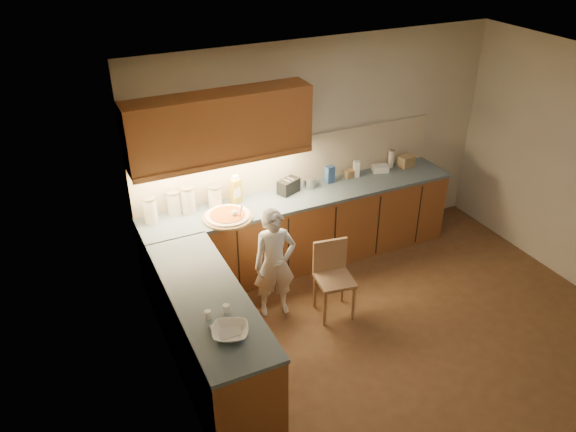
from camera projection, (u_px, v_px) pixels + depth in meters
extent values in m
plane|color=#53341C|center=(410.00, 337.00, 5.70)|extent=(4.50, 4.50, 0.00)
cube|color=beige|center=(320.00, 149.00, 6.62)|extent=(4.50, 0.04, 2.60)
cube|color=beige|center=(182.00, 295.00, 4.22)|extent=(0.04, 4.00, 2.60)
cube|color=white|center=(445.00, 87.00, 4.40)|extent=(4.50, 4.00, 0.04)
cube|color=brown|center=(302.00, 230.00, 6.67)|extent=(3.75, 0.60, 0.88)
cube|color=brown|center=(211.00, 337.00, 5.07)|extent=(0.60, 2.00, 0.88)
cube|color=#495C69|center=(303.00, 196.00, 6.44)|extent=(3.77, 0.62, 0.04)
cube|color=#495C69|center=(207.00, 296.00, 4.84)|extent=(0.62, 2.02, 0.04)
cube|color=black|center=(185.00, 276.00, 5.87)|extent=(0.02, 0.01, 0.80)
cube|color=black|center=(239.00, 262.00, 6.09)|extent=(0.02, 0.01, 0.80)
cube|color=black|center=(288.00, 249.00, 6.31)|extent=(0.02, 0.01, 0.80)
cube|color=black|center=(335.00, 237.00, 6.54)|extent=(0.02, 0.01, 0.80)
cube|color=black|center=(378.00, 226.00, 6.76)|extent=(0.02, 0.01, 0.80)
cube|color=black|center=(419.00, 215.00, 6.98)|extent=(0.02, 0.01, 0.80)
cube|color=beige|center=(292.00, 162.00, 6.51)|extent=(3.75, 0.02, 0.58)
cube|color=brown|center=(220.00, 126.00, 5.73)|extent=(1.95, 0.35, 0.70)
cube|color=brown|center=(228.00, 164.00, 5.77)|extent=(1.95, 0.02, 0.06)
cylinder|color=tan|center=(228.00, 217.00, 5.96)|extent=(0.54, 0.54, 0.02)
cylinder|color=#F5E1BF|center=(228.00, 215.00, 5.95)|extent=(0.47, 0.47, 0.02)
cylinder|color=#B44818|center=(228.00, 214.00, 5.94)|extent=(0.38, 0.38, 0.01)
sphere|color=white|center=(235.00, 213.00, 5.92)|extent=(0.07, 0.07, 0.07)
cylinder|color=white|center=(241.00, 212.00, 5.87)|extent=(0.02, 0.13, 0.22)
imported|color=white|center=(275.00, 264.00, 5.76)|extent=(0.49, 0.36, 1.23)
cylinder|color=tan|center=(325.00, 309.00, 5.77)|extent=(0.03, 0.03, 0.42)
cylinder|color=tan|center=(353.00, 304.00, 5.84)|extent=(0.03, 0.03, 0.42)
cylinder|color=tan|center=(315.00, 291.00, 6.03)|extent=(0.03, 0.03, 0.42)
cylinder|color=tan|center=(342.00, 286.00, 6.10)|extent=(0.03, 0.03, 0.42)
cube|color=tan|center=(335.00, 280.00, 5.82)|extent=(0.42, 0.42, 0.04)
cube|color=tan|center=(330.00, 255.00, 5.86)|extent=(0.37, 0.09, 0.37)
imported|color=white|center=(230.00, 332.00, 4.36)|extent=(0.38, 0.38, 0.07)
cylinder|color=silver|center=(150.00, 211.00, 5.82)|extent=(0.14, 0.14, 0.28)
cylinder|color=gray|center=(149.00, 198.00, 5.75)|extent=(0.15, 0.15, 0.02)
cylinder|color=beige|center=(174.00, 203.00, 5.98)|extent=(0.15, 0.15, 0.26)
cylinder|color=tan|center=(173.00, 192.00, 5.91)|extent=(0.16, 0.16, 0.02)
cylinder|color=beige|center=(188.00, 200.00, 6.01)|extent=(0.15, 0.15, 0.29)
cylinder|color=tan|center=(187.00, 188.00, 5.93)|extent=(0.16, 0.16, 0.02)
cylinder|color=silver|center=(215.00, 197.00, 6.13)|extent=(0.15, 0.15, 0.24)
cylinder|color=gray|center=(214.00, 186.00, 6.07)|extent=(0.16, 0.16, 0.02)
cube|color=gold|center=(236.00, 191.00, 6.19)|extent=(0.13, 0.12, 0.29)
cube|color=white|center=(235.00, 178.00, 6.11)|extent=(0.08, 0.07, 0.05)
cube|color=black|center=(289.00, 186.00, 6.43)|extent=(0.29, 0.24, 0.16)
cube|color=silver|center=(287.00, 180.00, 6.37)|extent=(0.07, 0.11, 0.00)
cube|color=silver|center=(290.00, 179.00, 6.41)|extent=(0.07, 0.11, 0.00)
cylinder|color=#A4A4A9|center=(309.00, 183.00, 6.56)|extent=(0.14, 0.14, 0.11)
cylinder|color=#A4A4A9|center=(309.00, 179.00, 6.53)|extent=(0.15, 0.15, 0.01)
cube|color=#305292|center=(330.00, 174.00, 6.65)|extent=(0.11, 0.09, 0.21)
cube|color=tan|center=(350.00, 174.00, 6.81)|extent=(0.14, 0.10, 0.09)
cube|color=white|center=(356.00, 169.00, 6.79)|extent=(0.08, 0.08, 0.20)
cube|color=white|center=(380.00, 168.00, 6.95)|extent=(0.23, 0.19, 0.08)
cylinder|color=white|center=(391.00, 159.00, 7.03)|extent=(0.07, 0.07, 0.22)
cylinder|color=gray|center=(392.00, 150.00, 6.97)|extent=(0.08, 0.08, 0.02)
cube|color=#A38557|center=(406.00, 161.00, 7.06)|extent=(0.20, 0.17, 0.14)
cube|color=silver|center=(229.00, 329.00, 4.43)|extent=(0.26, 0.20, 0.02)
cylinder|color=white|center=(208.00, 315.00, 4.54)|extent=(0.07, 0.07, 0.07)
cylinder|color=silver|center=(226.00, 309.00, 4.60)|extent=(0.07, 0.07, 0.07)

